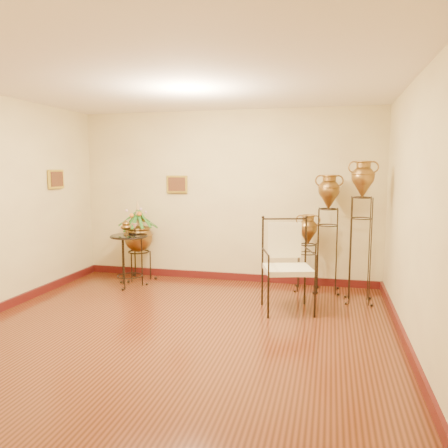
% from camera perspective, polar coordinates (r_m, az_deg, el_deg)
% --- Properties ---
extents(ground, '(5.00, 5.00, 0.00)m').
position_cam_1_polar(ground, '(5.15, -6.34, -13.95)').
color(ground, brown).
rests_on(ground, ground).
extents(room_shell, '(5.02, 5.02, 2.81)m').
position_cam_1_polar(room_shell, '(4.82, -6.66, 5.69)').
color(room_shell, beige).
rests_on(room_shell, ground).
extents(amphora_tall, '(0.48, 0.48, 1.99)m').
position_cam_1_polar(amphora_tall, '(6.29, 17.45, -0.81)').
color(amphora_tall, black).
rests_on(amphora_tall, ground).
extents(amphora_mid, '(0.48, 0.48, 1.80)m').
position_cam_1_polar(amphora_mid, '(6.73, 13.39, -1.11)').
color(amphora_mid, black).
rests_on(amphora_mid, ground).
extents(amphora_short, '(0.39, 0.39, 1.19)m').
position_cam_1_polar(amphora_short, '(6.78, 10.82, -3.65)').
color(amphora_short, black).
rests_on(amphora_short, ground).
extents(planter_urn, '(0.97, 0.97, 1.38)m').
position_cam_1_polar(planter_urn, '(7.43, -11.13, -1.34)').
color(planter_urn, black).
rests_on(planter_urn, ground).
extents(armchair, '(0.83, 0.80, 1.21)m').
position_cam_1_polar(armchair, '(5.76, 8.34, -5.40)').
color(armchair, black).
rests_on(armchair, ground).
extents(side_table, '(0.68, 0.68, 1.04)m').
position_cam_1_polar(side_table, '(7.08, -12.24, -4.57)').
color(side_table, black).
rests_on(side_table, ground).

